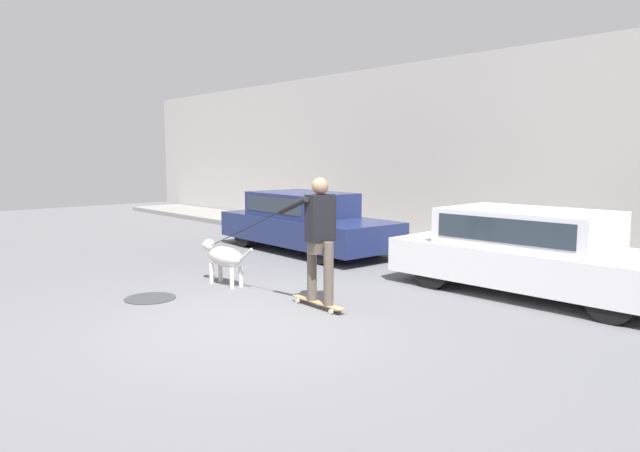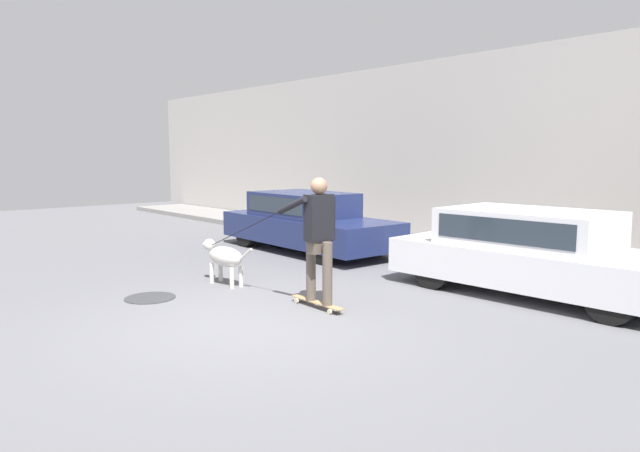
{
  "view_description": "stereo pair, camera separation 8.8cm",
  "coord_description": "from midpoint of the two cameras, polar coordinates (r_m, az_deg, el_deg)",
  "views": [
    {
      "loc": [
        5.56,
        -3.9,
        2.06
      ],
      "look_at": [
        -1.07,
        2.05,
        0.95
      ],
      "focal_mm": 32.0,
      "sensor_mm": 36.0,
      "label": 1
    },
    {
      "loc": [
        5.62,
        -3.84,
        2.06
      ],
      "look_at": [
        -1.07,
        2.05,
        0.95
      ],
      "focal_mm": 32.0,
      "sensor_mm": 36.0,
      "label": 2
    }
  ],
  "objects": [
    {
      "name": "ground_plane",
      "position": [
        7.11,
        -7.04,
        -9.81
      ],
      "size": [
        36.0,
        36.0,
        0.0
      ],
      "primitive_type": "plane",
      "color": "slate"
    },
    {
      "name": "parked_car_0",
      "position": [
        12.3,
        -1.69,
        0.34
      ],
      "size": [
        4.4,
        1.85,
        1.26
      ],
      "rotation": [
        0.0,
        0.0,
        -0.04
      ],
      "color": "black",
      "rests_on": "ground_plane"
    },
    {
      "name": "manhole_cover",
      "position": [
        8.66,
        -16.9,
        -6.93
      ],
      "size": [
        0.72,
        0.72,
        0.01
      ],
      "color": "#38383D",
      "rests_on": "ground_plane"
    },
    {
      "name": "sidewalk_curb",
      "position": [
        11.57,
        18.4,
        -3.18
      ],
      "size": [
        30.0,
        1.9,
        0.14
      ],
      "color": "gray",
      "rests_on": "ground_plane"
    },
    {
      "name": "dog",
      "position": [
        9.21,
        -9.82,
        -3.07
      ],
      "size": [
        1.25,
        0.37,
        0.7
      ],
      "rotation": [
        0.0,
        0.0,
        3.21
      ],
      "color": "beige",
      "rests_on": "ground_plane"
    },
    {
      "name": "parked_car_1",
      "position": [
        9.01,
        20.33,
        -2.56
      ],
      "size": [
        4.28,
        1.88,
        1.26
      ],
      "rotation": [
        0.0,
        0.0,
        0.04
      ],
      "color": "black",
      "rests_on": "ground_plane"
    },
    {
      "name": "back_wall",
      "position": [
        12.38,
        21.37,
        6.93
      ],
      "size": [
        32.0,
        0.3,
        4.26
      ],
      "color": "#B2ADA8",
      "rests_on": "ground_plane"
    },
    {
      "name": "skateboarder",
      "position": [
        7.59,
        -0.41,
        -0.77
      ],
      "size": [
        2.94,
        0.55,
        1.77
      ],
      "rotation": [
        0.0,
        0.0,
        3.1
      ],
      "color": "beige",
      "rests_on": "ground_plane"
    }
  ]
}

